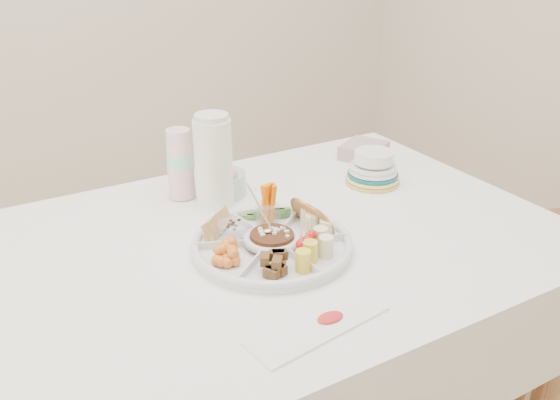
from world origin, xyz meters
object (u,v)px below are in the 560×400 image
party_tray (272,242)px  plate_stack (373,167)px  thermos (213,160)px  dining_table (262,359)px

party_tray → plate_stack: bearing=23.5°
party_tray → thermos: 0.32m
party_tray → dining_table: bearing=89.3°
dining_table → thermos: bearing=93.1°
dining_table → party_tray: 0.41m
dining_table → party_tray: bearing=-90.7°
dining_table → thermos: thermos is taller
thermos → plate_stack: bearing=-11.9°
dining_table → party_tray: (-0.00, -0.06, 0.40)m
party_tray → plate_stack: 0.50m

